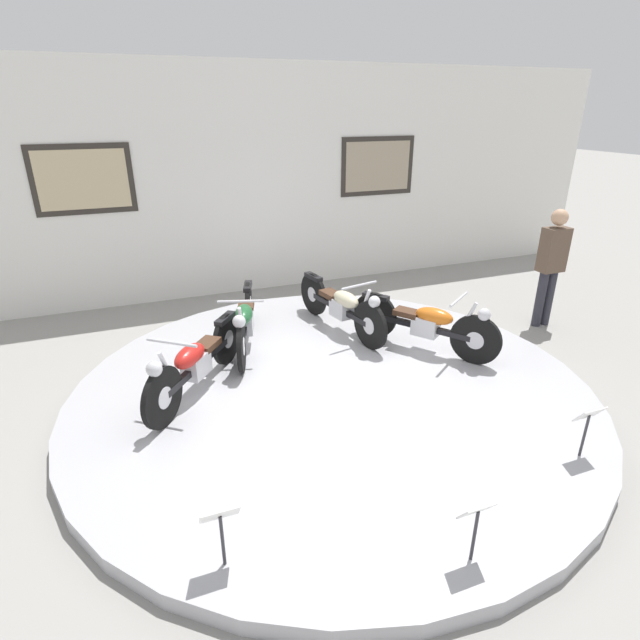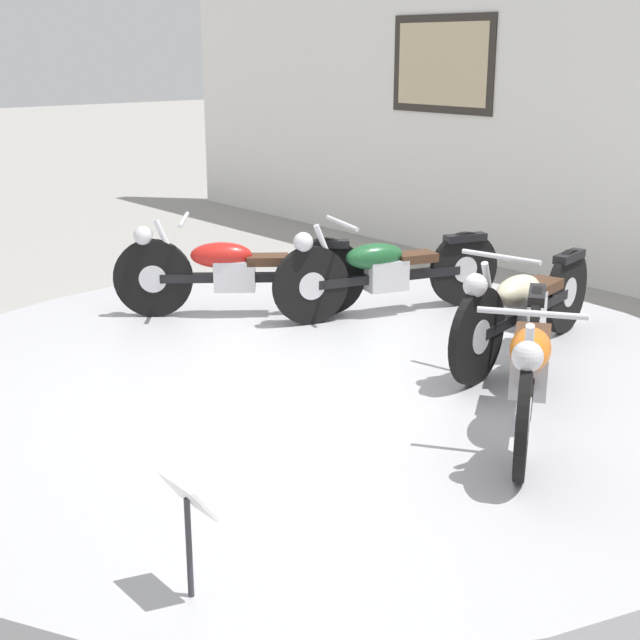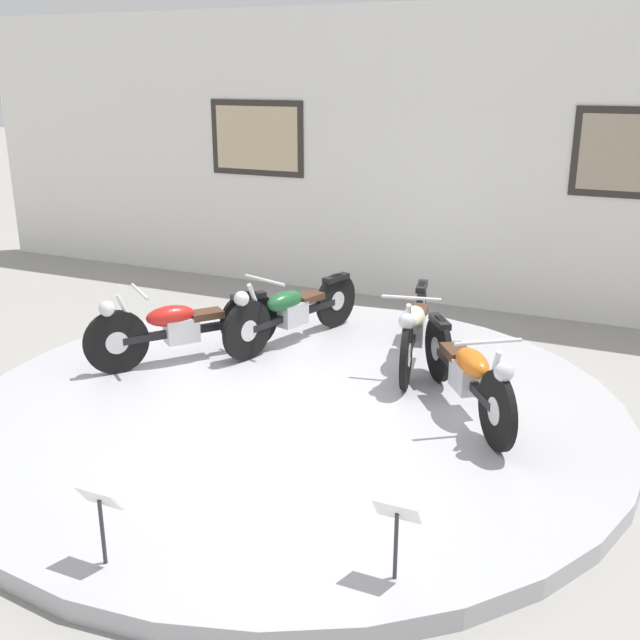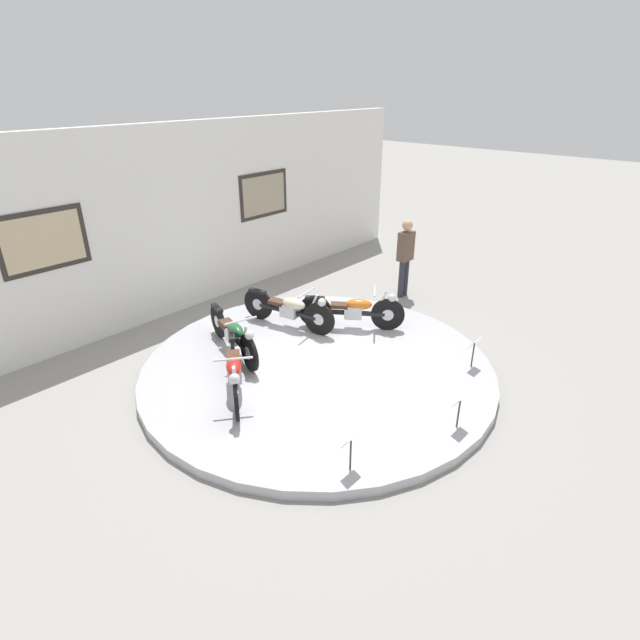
% 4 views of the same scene
% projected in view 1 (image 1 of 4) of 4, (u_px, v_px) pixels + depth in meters
% --- Properties ---
extents(ground_plane, '(60.00, 60.00, 0.00)m').
position_uv_depth(ground_plane, '(332.00, 396.00, 5.63)').
color(ground_plane, gray).
extents(display_platform, '(5.70, 5.70, 0.15)m').
position_uv_depth(display_platform, '(332.00, 390.00, 5.60)').
color(display_platform, '#ADADB2').
rests_on(display_platform, ground_plane).
extents(back_wall, '(14.00, 0.22, 3.66)m').
position_uv_depth(back_wall, '(244.00, 183.00, 8.21)').
color(back_wall, white).
rests_on(back_wall, ground_plane).
extents(motorcycle_red, '(1.25, 1.59, 0.79)m').
position_uv_depth(motorcycle_red, '(196.00, 361.00, 5.27)').
color(motorcycle_red, black).
rests_on(motorcycle_red, display_platform).
extents(motorcycle_green, '(0.70, 1.89, 0.78)m').
position_uv_depth(motorcycle_green, '(245.00, 319.00, 6.31)').
color(motorcycle_green, black).
rests_on(motorcycle_green, display_platform).
extents(motorcycle_cream, '(0.58, 1.95, 0.79)m').
position_uv_depth(motorcycle_cream, '(342.00, 305.00, 6.74)').
color(motorcycle_cream, black).
rests_on(motorcycle_cream, display_platform).
extents(motorcycle_orange, '(1.17, 1.65, 0.78)m').
position_uv_depth(motorcycle_orange, '(426.00, 323.00, 6.21)').
color(motorcycle_orange, black).
rests_on(motorcycle_orange, display_platform).
extents(info_placard_front_left, '(0.26, 0.11, 0.51)m').
position_uv_depth(info_placard_front_left, '(221.00, 523.00, 3.25)').
color(info_placard_front_left, '#333338').
rests_on(info_placard_front_left, display_platform).
extents(info_placard_front_centre, '(0.26, 0.11, 0.51)m').
position_uv_depth(info_placard_front_centre, '(477.00, 518.00, 3.28)').
color(info_placard_front_centre, '#333338').
rests_on(info_placard_front_centre, display_platform).
extents(info_placard_front_right, '(0.26, 0.11, 0.51)m').
position_uv_depth(info_placard_front_right, '(588.00, 421.00, 4.29)').
color(info_placard_front_right, '#333338').
rests_on(info_placard_front_right, display_platform).
extents(visitor_standing, '(0.36, 0.23, 1.72)m').
position_uv_depth(visitor_standing, '(551.00, 262.00, 7.07)').
color(visitor_standing, '#2D2D38').
rests_on(visitor_standing, ground_plane).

